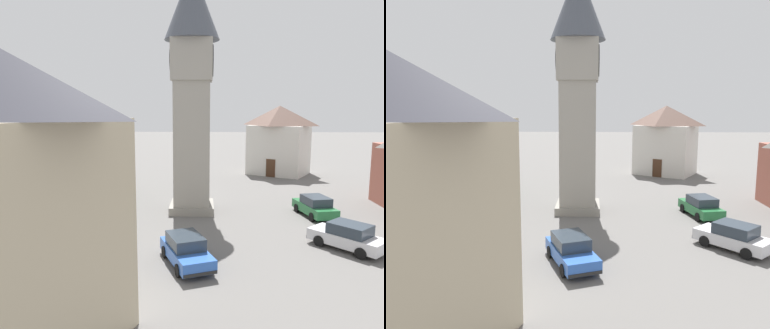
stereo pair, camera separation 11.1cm
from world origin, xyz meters
The scene contains 10 objects.
ground_plane centered at (0.00, 0.00, 0.00)m, with size 200.00×200.00×0.00m, color #605E5B.
clock_tower centered at (0.00, 0.00, 10.61)m, with size 4.06×4.06×18.23m.
car_blue_kerb centered at (10.14, 0.08, 0.76)m, with size 4.46×3.08×1.53m.
car_silver_kerb centered at (7.72, 9.09, 0.76)m, with size 4.20×4.01×1.53m.
car_red_corner centered at (4.43, -12.21, 0.76)m, with size 4.21×1.98×1.53m.
car_white_side centered at (1.15, 9.14, 0.76)m, with size 4.38×2.49×1.53m.
pedestrian centered at (-7.23, -7.59, 1.01)m, with size 0.27×0.56×1.69m.
tree centered at (-4.39, -10.69, 4.21)m, with size 5.55×5.55×7.00m.
building_shop_left centered at (-17.11, 9.90, 4.21)m, with size 8.09×8.55×8.26m.
lamp_post centered at (1.99, -5.59, 3.66)m, with size 0.36×0.36×5.54m.
Camera 2 is at (28.20, 1.18, 7.89)m, focal length 34.81 mm.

